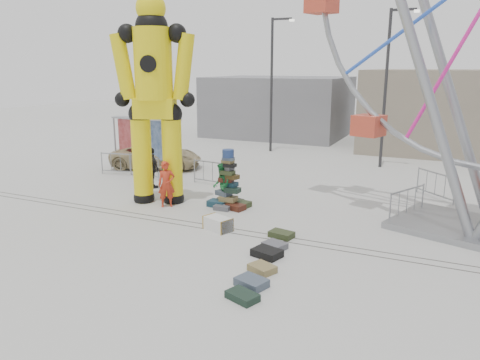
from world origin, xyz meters
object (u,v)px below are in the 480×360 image
at_px(barricade_dummy_a, 120,164).
at_px(pedestrian_green, 222,185).
at_px(banner_scaffold, 146,131).
at_px(barricade_wheel_front, 407,203).
at_px(lamp_post_left, 273,78).
at_px(steamer_trunk, 218,224).
at_px(barricade_dummy_c, 212,173).
at_px(parked_suv, 156,156).
at_px(lamp_post_right, 388,81).
at_px(barricade_wheel_back, 435,185).
at_px(barricade_dummy_b, 144,167).
at_px(pedestrian_red, 166,184).
at_px(crash_test_dummy, 154,93).
at_px(suitcase_tower, 229,191).
at_px(pedestrian_black, 152,168).

distance_m(barricade_dummy_a, pedestrian_green, 7.44).
height_order(banner_scaffold, barricade_wheel_front, banner_scaffold).
bearing_deg(lamp_post_left, steamer_trunk, -76.02).
bearing_deg(barricade_dummy_c, parked_suv, 162.02).
bearing_deg(lamp_post_right, barricade_wheel_back, -61.91).
height_order(lamp_post_right, barricade_wheel_back, lamp_post_right).
bearing_deg(pedestrian_green, barricade_wheel_back, 88.01).
distance_m(barricade_dummy_b, pedestrian_red, 5.04).
height_order(crash_test_dummy, barricade_dummy_b, crash_test_dummy).
bearing_deg(barricade_dummy_b, parked_suv, 122.97).
xyz_separation_m(suitcase_tower, barricade_dummy_a, (-7.19, 2.61, -0.07)).
relative_size(suitcase_tower, pedestrian_green, 1.32).
relative_size(lamp_post_left, barricade_dummy_a, 4.00).
xyz_separation_m(suitcase_tower, barricade_wheel_back, (7.08, 4.52, -0.07)).
height_order(crash_test_dummy, pedestrian_green, crash_test_dummy).
height_order(lamp_post_right, barricade_dummy_b, lamp_post_right).
relative_size(barricade_dummy_a, pedestrian_black, 1.11).
relative_size(barricade_dummy_c, pedestrian_red, 1.13).
xyz_separation_m(lamp_post_right, pedestrian_black, (-8.54, -8.70, -3.58)).
distance_m(lamp_post_left, banner_scaffold, 9.14).
bearing_deg(barricade_dummy_c, barricade_dummy_b, -172.13).
height_order(banner_scaffold, barricade_wheel_back, banner_scaffold).
distance_m(lamp_post_left, pedestrian_green, 12.70).
bearing_deg(crash_test_dummy, pedestrian_red, -52.44).
height_order(barricade_dummy_b, pedestrian_red, pedestrian_red).
bearing_deg(banner_scaffold, barricade_dummy_a, -121.65).
distance_m(lamp_post_right, barricade_dummy_b, 12.97).
xyz_separation_m(barricade_dummy_c, pedestrian_green, (1.87, -2.77, 0.30)).
relative_size(barricade_dummy_a, barricade_dummy_c, 1.00).
relative_size(barricade_dummy_a, barricade_wheel_back, 1.00).
bearing_deg(parked_suv, barricade_dummy_b, -179.16).
relative_size(banner_scaffold, barricade_dummy_a, 1.88).
relative_size(crash_test_dummy, pedestrian_black, 4.47).
height_order(lamp_post_right, pedestrian_green, lamp_post_right).
height_order(barricade_wheel_front, pedestrian_black, pedestrian_black).
xyz_separation_m(lamp_post_left, barricade_dummy_c, (0.63, -9.14, -3.93)).
bearing_deg(pedestrian_red, pedestrian_black, 97.16).
bearing_deg(lamp_post_right, barricade_dummy_b, -144.06).
distance_m(pedestrian_red, parked_suv, 7.06).
relative_size(lamp_post_right, pedestrian_red, 4.54).
bearing_deg(barricade_dummy_c, crash_test_dummy, -96.08).
xyz_separation_m(barricade_dummy_b, pedestrian_green, (5.51, -2.65, 0.30)).
distance_m(banner_scaffold, barricade_wheel_front, 13.06).
height_order(lamp_post_left, barricade_dummy_a, lamp_post_left).
distance_m(crash_test_dummy, pedestrian_black, 4.02).
bearing_deg(pedestrian_red, barricade_dummy_c, 50.80).
bearing_deg(steamer_trunk, lamp_post_left, 124.92).
xyz_separation_m(barricade_dummy_b, barricade_dummy_c, (3.64, 0.11, 0.00)).
relative_size(barricade_dummy_b, pedestrian_black, 1.11).
bearing_deg(crash_test_dummy, suitcase_tower, -9.80).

